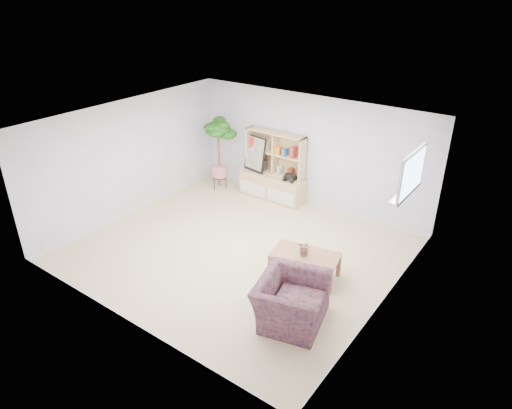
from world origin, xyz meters
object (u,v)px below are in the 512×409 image
Objects in this scene: storage_unit at (273,167)px; armchair at (291,298)px; coffee_table at (305,266)px; floor_tree at (219,155)px.

storage_unit is 1.44× the size of armchair.
floor_tree is at bearing 139.38° from coffee_table.
armchair is (2.52, -3.26, -0.37)m from storage_unit.
armchair is at bearing -52.29° from storage_unit.
armchair reaches higher than coffee_table.
floor_tree reaches higher than armchair.
armchair is (3.82, -2.96, -0.46)m from floor_tree.
storage_unit is at bearing 24.13° from armchair.
floor_tree reaches higher than coffee_table.
storage_unit is 1.40× the size of coffee_table.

